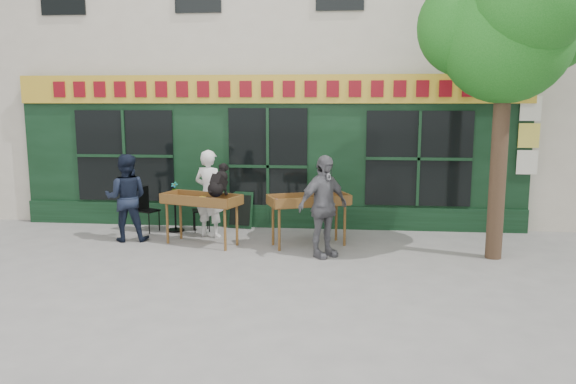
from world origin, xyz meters
name	(u,v)px	position (x,y,z in m)	size (l,w,h in m)	color
ground	(251,256)	(0.00, 0.00, 0.00)	(80.00, 80.00, 0.00)	slate
building	(286,18)	(0.00, 5.97, 4.97)	(14.00, 7.26, 10.00)	beige
street_tree	(509,18)	(4.34, 0.36, 4.11)	(3.05, 2.90, 5.60)	#382619
book_cart_center	(201,203)	(-1.07, 0.70, 0.82)	(1.62, 1.07, 0.99)	brown
dog	(218,179)	(-0.72, 0.65, 1.29)	(0.34, 0.60, 0.60)	black
woman	(209,194)	(-1.07, 1.35, 0.89)	(0.65, 0.43, 1.78)	silver
book_cart_right	(309,203)	(0.99, 0.83, 0.82)	(1.62, 1.15, 0.99)	brown
man_right	(323,206)	(1.29, 0.08, 0.91)	(1.07, 0.44, 1.82)	#5D5C62
bistro_table	(175,206)	(-1.92, 1.76, 0.54)	(0.60, 0.60, 0.76)	black
bistro_chair_left	(145,205)	(-2.55, 1.70, 0.56)	(0.48, 0.48, 0.95)	black
bistro_chair_right	(205,205)	(-1.29, 1.84, 0.56)	(0.47, 0.46, 0.95)	black
potted_plant	(175,189)	(-1.92, 1.76, 0.91)	(0.16, 0.11, 0.30)	gray
man_left	(126,198)	(-2.62, 0.86, 0.86)	(0.84, 0.65, 1.73)	black
chalkboard	(240,210)	(-0.60, 2.19, 0.40)	(0.58, 0.28, 0.79)	black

